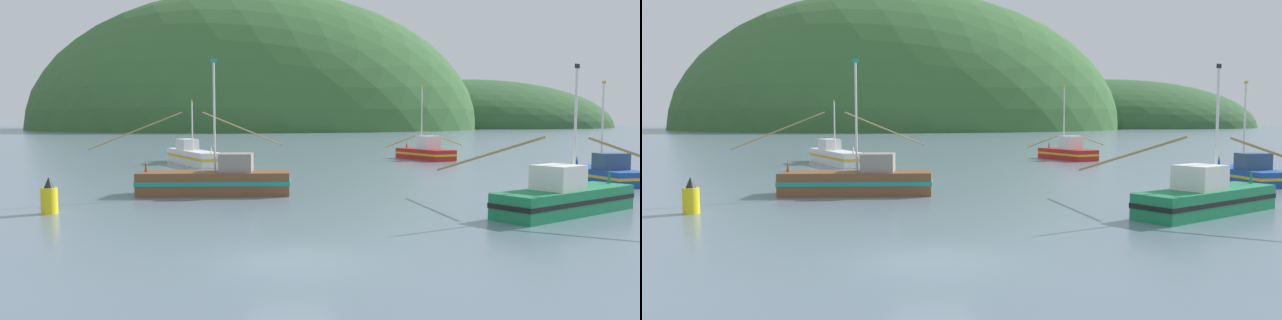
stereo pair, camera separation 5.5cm
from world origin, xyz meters
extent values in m
plane|color=slate|center=(0.00, 0.00, 0.00)|extent=(600.00, 600.00, 0.00)
ellipsoid|color=#386633|center=(-6.07, 212.31, 0.00)|extent=(167.49, 133.99, 102.81)
ellipsoid|color=#2D562D|center=(85.27, 241.21, 0.00)|extent=(128.32, 102.66, 42.17)
cube|color=brown|center=(-3.77, 15.62, 0.65)|extent=(8.46, 2.83, 1.29)
cube|color=teal|center=(-3.77, 15.62, 0.71)|extent=(8.54, 2.86, 0.23)
cone|color=brown|center=(-7.61, 15.78, 1.64)|extent=(0.21, 0.21, 0.70)
cube|color=gray|center=(-2.58, 15.57, 1.80)|extent=(1.88, 2.02, 1.03)
cylinder|color=silver|center=(-3.78, 15.62, 4.33)|extent=(0.12, 0.12, 6.08)
cube|color=teal|center=(-3.78, 15.62, 7.49)|extent=(0.36, 0.04, 0.20)
cube|color=#197A47|center=(12.54, 7.54, 0.57)|extent=(8.06, 6.04, 1.14)
cube|color=black|center=(12.54, 7.54, 0.63)|extent=(8.14, 6.10, 0.20)
cone|color=#197A47|center=(15.75, 9.51, 1.49)|extent=(0.27, 0.27, 0.70)
cube|color=silver|center=(12.03, 7.23, 1.69)|extent=(2.52, 2.44, 1.10)
cylinder|color=silver|center=(13.10, 7.88, 3.82)|extent=(0.12, 0.12, 5.37)
cube|color=black|center=(13.10, 7.88, 6.63)|extent=(0.32, 0.21, 0.20)
cylinder|color=#997F4C|center=(10.28, 11.25, 2.44)|extent=(3.57, 5.73, 2.12)
cube|color=white|center=(-7.90, 37.52, 0.65)|extent=(6.40, 10.92, 1.29)
cube|color=gold|center=(-7.90, 37.52, 0.71)|extent=(6.47, 11.03, 0.23)
cone|color=white|center=(-5.75, 32.87, 1.64)|extent=(0.27, 0.27, 0.70)
cube|color=silver|center=(-8.65, 39.17, 1.79)|extent=(2.50, 3.15, 0.99)
cylinder|color=silver|center=(-7.95, 37.63, 3.52)|extent=(0.12, 0.12, 4.45)
cube|color=gold|center=(-7.95, 37.63, 5.86)|extent=(0.18, 0.34, 0.20)
cylinder|color=#997F4C|center=(-3.32, 39.63, 3.20)|extent=(7.51, 3.55, 3.34)
cylinder|color=#997F4C|center=(-12.48, 35.41, 3.20)|extent=(7.51, 3.55, 3.34)
cube|color=#19479E|center=(21.32, 19.48, 0.48)|extent=(3.27, 6.48, 0.96)
cube|color=gold|center=(21.32, 19.48, 0.53)|extent=(3.31, 6.54, 0.17)
cone|color=#19479E|center=(20.99, 22.32, 1.31)|extent=(0.22, 0.22, 0.70)
cube|color=#334C6B|center=(21.40, 18.79, 1.49)|extent=(2.05, 1.52, 1.06)
cylinder|color=silver|center=(21.29, 19.73, 3.74)|extent=(0.12, 0.12, 5.56)
cube|color=gold|center=(21.29, 19.73, 6.64)|extent=(0.07, 0.36, 0.20)
cube|color=red|center=(15.14, 41.77, 0.54)|extent=(5.04, 7.29, 1.09)
cube|color=gold|center=(15.14, 41.77, 0.60)|extent=(5.09, 7.36, 0.20)
cone|color=red|center=(13.89, 44.66, 1.44)|extent=(0.26, 0.26, 0.70)
cube|color=silver|center=(15.35, 41.28, 1.77)|extent=(2.39, 2.30, 1.36)
cylinder|color=silver|center=(14.90, 42.33, 4.27)|extent=(0.12, 0.12, 6.35)
cube|color=gold|center=(14.90, 42.33, 7.56)|extent=(0.17, 0.34, 0.20)
cylinder|color=#997F4C|center=(12.30, 40.54, 1.94)|extent=(3.43, 1.57, 1.21)
cylinder|color=#997F4C|center=(17.98, 43.00, 1.94)|extent=(3.43, 1.57, 1.21)
cylinder|color=yellow|center=(-10.59, 9.48, 0.58)|extent=(0.72, 0.72, 1.17)
cone|color=black|center=(-10.59, 9.48, 1.42)|extent=(0.43, 0.43, 0.50)
camera|label=1|loc=(-0.56, -17.70, 4.33)|focal=33.06mm
camera|label=2|loc=(-0.50, -17.70, 4.33)|focal=33.06mm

